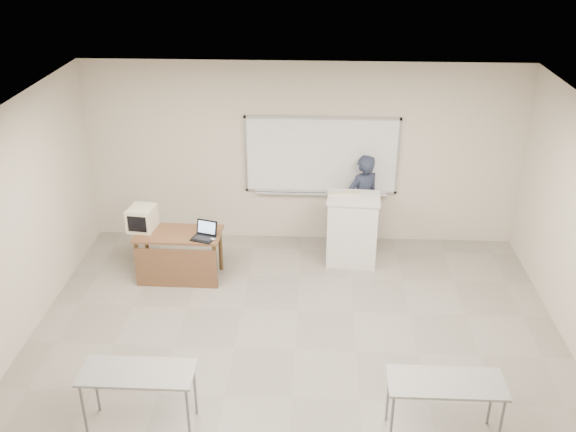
# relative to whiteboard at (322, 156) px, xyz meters

# --- Properties ---
(floor) EXTENTS (7.00, 8.00, 0.01)m
(floor) POSITION_rel_whiteboard_xyz_m (-0.30, -3.97, -1.49)
(floor) COLOR gray
(floor) RESTS_ON ground
(whiteboard) EXTENTS (2.48, 0.10, 1.31)m
(whiteboard) POSITION_rel_whiteboard_xyz_m (0.00, 0.00, 0.00)
(whiteboard) COLOR white
(whiteboard) RESTS_ON floor
(instructor_desk) EXTENTS (1.27, 0.63, 0.75)m
(instructor_desk) POSITION_rel_whiteboard_xyz_m (-2.10, -1.48, -0.96)
(instructor_desk) COLOR brown
(instructor_desk) RESTS_ON floor
(podium) EXTENTS (0.80, 0.58, 1.13)m
(podium) POSITION_rel_whiteboard_xyz_m (0.50, -0.77, -0.91)
(podium) COLOR silver
(podium) RESTS_ON floor
(crt_monitor) EXTENTS (0.38, 0.42, 0.36)m
(crt_monitor) POSITION_rel_whiteboard_xyz_m (-2.65, -1.24, -0.56)
(crt_monitor) COLOR beige
(crt_monitor) RESTS_ON instructor_desk
(laptop) EXTENTS (0.32, 0.29, 0.23)m
(laptop) POSITION_rel_whiteboard_xyz_m (-1.70, -1.49, -0.67)
(laptop) COLOR black
(laptop) RESTS_ON instructor_desk
(mouse) EXTENTS (0.09, 0.06, 0.03)m
(mouse) POSITION_rel_whiteboard_xyz_m (-1.55, -1.57, -0.71)
(mouse) COLOR #9B9DA1
(mouse) RESTS_ON instructor_desk
(keyboard) EXTENTS (0.49, 0.17, 0.03)m
(keyboard) POSITION_rel_whiteboard_xyz_m (0.35, -0.69, -0.34)
(keyboard) COLOR beige
(keyboard) RESTS_ON podium
(presenter) EXTENTS (0.70, 0.63, 1.60)m
(presenter) POSITION_rel_whiteboard_xyz_m (0.68, -0.22, -0.68)
(presenter) COLOR black
(presenter) RESTS_ON floor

